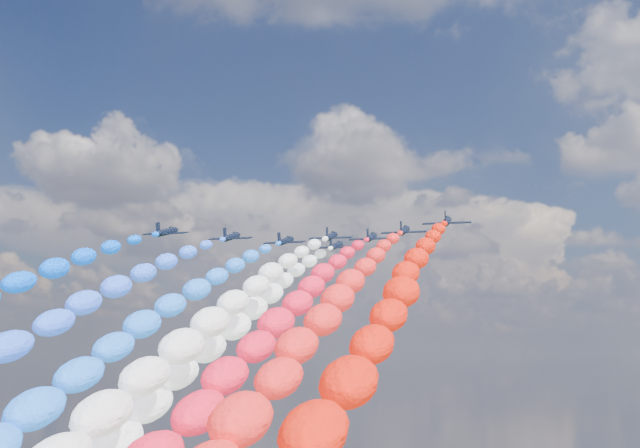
% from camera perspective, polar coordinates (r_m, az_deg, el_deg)
% --- Properties ---
extents(jet_0, '(9.23, 12.44, 5.31)m').
position_cam_1_polar(jet_0, '(165.71, -10.64, -0.54)').
color(jet_0, black).
extents(jet_1, '(9.45, 12.59, 5.31)m').
position_cam_1_polar(jet_1, '(170.86, -6.20, -0.90)').
color(jet_1, black).
extents(trail_1, '(5.53, 114.30, 44.73)m').
position_cam_1_polar(trail_1, '(115.99, -17.10, -7.01)').
color(trail_1, blue).
extents(jet_2, '(9.03, 12.29, 5.31)m').
position_cam_1_polar(jet_2, '(176.09, -2.43, -1.19)').
color(jet_2, black).
extents(trail_2, '(5.53, 114.30, 44.73)m').
position_cam_1_polar(trail_2, '(119.28, -11.15, -7.28)').
color(trail_2, blue).
extents(jet_3, '(9.53, 12.65, 5.31)m').
position_cam_1_polar(jet_3, '(169.10, 0.78, -0.87)').
color(jet_3, black).
extents(trail_3, '(5.53, 114.30, 44.73)m').
position_cam_1_polar(trail_3, '(110.93, -6.84, -7.27)').
color(trail_3, white).
extents(jet_4, '(9.16, 12.39, 5.31)m').
position_cam_1_polar(jet_4, '(183.86, 1.12, -1.53)').
color(jet_4, black).
extents(trail_4, '(5.53, 114.30, 44.73)m').
position_cam_1_polar(trail_4, '(125.59, -5.45, -7.49)').
color(trail_4, white).
extents(jet_5, '(9.31, 12.49, 5.31)m').
position_cam_1_polar(jet_5, '(170.78, 3.59, -0.93)').
color(jet_5, black).
extents(trail_5, '(5.53, 114.30, 44.73)m').
position_cam_1_polar(trail_5, '(111.62, -2.44, -7.33)').
color(trail_5, red).
extents(jet_6, '(9.14, 12.38, 5.31)m').
position_cam_1_polar(jet_6, '(162.17, 5.89, -0.47)').
color(jet_6, black).
extents(trail_6, '(5.53, 114.30, 44.73)m').
position_cam_1_polar(trail_6, '(102.31, 0.69, -7.18)').
color(trail_6, red).
extents(jet_7, '(9.37, 12.54, 5.31)m').
position_cam_1_polar(jet_7, '(151.83, 8.85, 0.18)').
color(jet_7, black).
extents(trail_7, '(5.53, 114.30, 44.73)m').
position_cam_1_polar(trail_7, '(91.22, 5.04, -6.92)').
color(trail_7, red).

